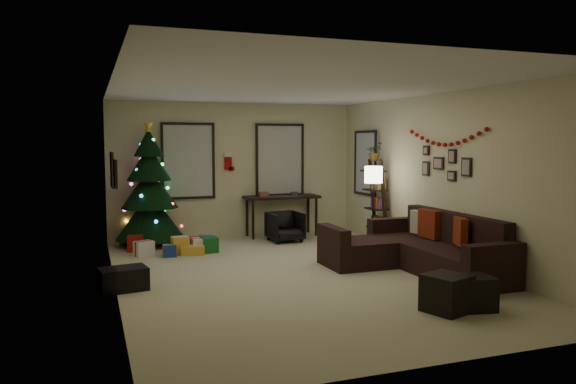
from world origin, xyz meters
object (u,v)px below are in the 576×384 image
object	(u,v)px
christmas_tree	(150,193)
desk_chair	(285,226)
bookshelf	(377,203)
desk	(282,200)
sofa	(418,251)

from	to	relation	value
christmas_tree	desk_chair	size ratio (longest dim) A/B	4.02
desk_chair	bookshelf	world-z (taller)	bookshelf
desk	desk_chair	bearing A→B (deg)	-103.33
christmas_tree	sofa	xyz separation A→B (m)	(3.58, -3.44, -0.70)
sofa	bookshelf	xyz separation A→B (m)	(0.46, 2.10, 0.50)
sofa	bookshelf	distance (m)	2.20
desk_chair	bookshelf	size ratio (longest dim) A/B	0.37
sofa	desk_chair	size ratio (longest dim) A/B	4.61
sofa	christmas_tree	bearing A→B (deg)	136.10
desk	desk_chair	world-z (taller)	desk
desk_chair	sofa	bearing A→B (deg)	-73.45
christmas_tree	sofa	world-z (taller)	christmas_tree
christmas_tree	desk_chair	xyz separation A→B (m)	(2.49, -0.53, -0.68)
christmas_tree	desk	bearing A→B (deg)	2.69
christmas_tree	bookshelf	size ratio (longest dim) A/B	1.47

